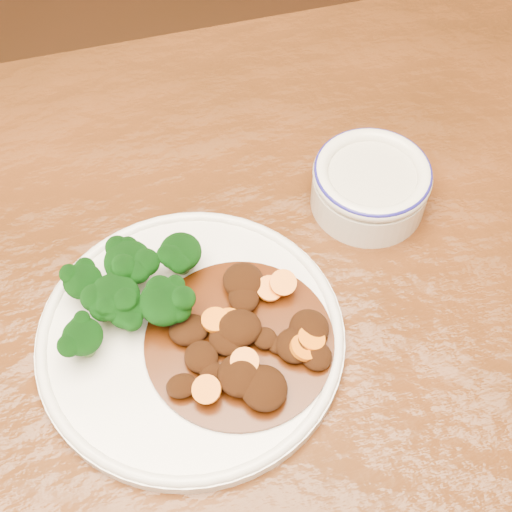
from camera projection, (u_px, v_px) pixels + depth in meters
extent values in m
cube|color=#58290F|center=(159.00, 378.00, 0.65)|extent=(1.52, 0.94, 0.04)
cylinder|color=white|center=(191.00, 337.00, 0.64)|extent=(0.28, 0.28, 0.01)
torus|color=white|center=(191.00, 334.00, 0.64)|extent=(0.28, 0.28, 0.01)
cylinder|color=#608D49|center=(130.00, 322.00, 0.64)|extent=(0.01, 0.01, 0.02)
ellipsoid|color=black|center=(127.00, 311.00, 0.62)|extent=(0.03, 0.03, 0.03)
cylinder|color=#608D49|center=(167.00, 315.00, 0.64)|extent=(0.01, 0.01, 0.02)
ellipsoid|color=black|center=(164.00, 302.00, 0.62)|extent=(0.04, 0.04, 0.04)
cylinder|color=#608D49|center=(182.00, 265.00, 0.67)|extent=(0.01, 0.01, 0.02)
ellipsoid|color=black|center=(181.00, 252.00, 0.65)|extent=(0.04, 0.04, 0.03)
cylinder|color=#608D49|center=(132.00, 275.00, 0.67)|extent=(0.01, 0.01, 0.02)
ellipsoid|color=black|center=(128.00, 262.00, 0.65)|extent=(0.04, 0.04, 0.04)
cylinder|color=#608D49|center=(87.00, 293.00, 0.65)|extent=(0.01, 0.01, 0.02)
ellipsoid|color=black|center=(83.00, 281.00, 0.64)|extent=(0.04, 0.04, 0.03)
cylinder|color=#608D49|center=(87.00, 347.00, 0.62)|extent=(0.01, 0.01, 0.02)
ellipsoid|color=black|center=(83.00, 336.00, 0.61)|extent=(0.04, 0.04, 0.03)
cylinder|color=#608D49|center=(119.00, 310.00, 0.64)|extent=(0.01, 0.01, 0.02)
ellipsoid|color=black|center=(115.00, 297.00, 0.63)|extent=(0.05, 0.05, 0.04)
cylinder|color=#451A07|center=(239.00, 341.00, 0.63)|extent=(0.17, 0.17, 0.00)
ellipsoid|color=black|center=(207.00, 388.00, 0.60)|extent=(0.02, 0.02, 0.01)
ellipsoid|color=black|center=(201.00, 357.00, 0.61)|extent=(0.03, 0.03, 0.01)
ellipsoid|color=black|center=(189.00, 330.00, 0.63)|extent=(0.04, 0.03, 0.02)
ellipsoid|color=black|center=(264.00, 388.00, 0.59)|extent=(0.04, 0.04, 0.02)
ellipsoid|color=black|center=(309.00, 328.00, 0.63)|extent=(0.04, 0.04, 0.02)
ellipsoid|color=black|center=(212.00, 373.00, 0.61)|extent=(0.02, 0.02, 0.01)
ellipsoid|color=black|center=(317.00, 356.00, 0.62)|extent=(0.03, 0.03, 0.01)
ellipsoid|color=black|center=(228.00, 338.00, 0.62)|extent=(0.03, 0.03, 0.02)
ellipsoid|color=black|center=(294.00, 345.00, 0.62)|extent=(0.03, 0.03, 0.02)
ellipsoid|color=black|center=(182.00, 386.00, 0.60)|extent=(0.03, 0.02, 0.01)
ellipsoid|color=black|center=(265.00, 338.00, 0.62)|extent=(0.02, 0.02, 0.01)
ellipsoid|color=black|center=(243.00, 281.00, 0.65)|extent=(0.04, 0.04, 0.02)
ellipsoid|color=black|center=(240.00, 375.00, 0.60)|extent=(0.04, 0.04, 0.02)
ellipsoid|color=black|center=(280.00, 345.00, 0.62)|extent=(0.02, 0.02, 0.01)
ellipsoid|color=black|center=(244.00, 298.00, 0.64)|extent=(0.03, 0.03, 0.01)
ellipsoid|color=black|center=(239.00, 328.00, 0.62)|extent=(0.04, 0.04, 0.02)
ellipsoid|color=black|center=(306.00, 327.00, 0.63)|extent=(0.03, 0.03, 0.01)
cylinder|color=orange|center=(270.00, 288.00, 0.65)|extent=(0.03, 0.03, 0.01)
cylinder|color=orange|center=(215.00, 320.00, 0.63)|extent=(0.03, 0.03, 0.00)
cylinder|color=orange|center=(245.00, 362.00, 0.60)|extent=(0.03, 0.03, 0.01)
cylinder|color=orange|center=(311.00, 338.00, 0.62)|extent=(0.03, 0.03, 0.01)
cylinder|color=orange|center=(207.00, 389.00, 0.59)|extent=(0.03, 0.03, 0.01)
cylinder|color=orange|center=(283.00, 283.00, 0.65)|extent=(0.03, 0.03, 0.01)
cylinder|color=orange|center=(230.00, 320.00, 0.63)|extent=(0.03, 0.03, 0.01)
cylinder|color=orange|center=(303.00, 348.00, 0.61)|extent=(0.03, 0.04, 0.02)
cylinder|color=silver|center=(369.00, 191.00, 0.72)|extent=(0.12, 0.12, 0.04)
cylinder|color=beige|center=(372.00, 176.00, 0.71)|extent=(0.09, 0.09, 0.01)
torus|color=silver|center=(373.00, 174.00, 0.70)|extent=(0.12, 0.12, 0.02)
torus|color=navy|center=(373.00, 171.00, 0.70)|extent=(0.12, 0.12, 0.01)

